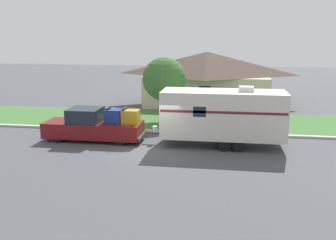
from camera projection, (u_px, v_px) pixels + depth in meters
The scene contains 8 objects.
ground_plane at pixel (157, 149), 20.90m from camera, with size 120.00×120.00×0.00m, color #47474C.
curb_strip at pixel (167, 131), 24.50m from camera, with size 80.00×0.30×0.14m.
lawn_strip at pixel (174, 120), 28.03m from camera, with size 80.00×7.00×0.03m.
house_across_street at pixel (207, 77), 34.22m from camera, with size 11.68×7.06×4.80m.
pickup_truck at pixel (95, 126), 22.56m from camera, with size 5.98×2.04×2.05m.
travel_trailer at pixel (223, 114), 21.22m from camera, with size 7.99×2.47×3.46m.
mailbox at pixel (104, 114), 25.79m from camera, with size 0.48×0.20×1.24m.
tree_in_yard at pixel (164, 79), 27.16m from camera, with size 3.18×3.18×4.72m.
Camera 1 is at (3.64, -19.70, 6.19)m, focal length 40.00 mm.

